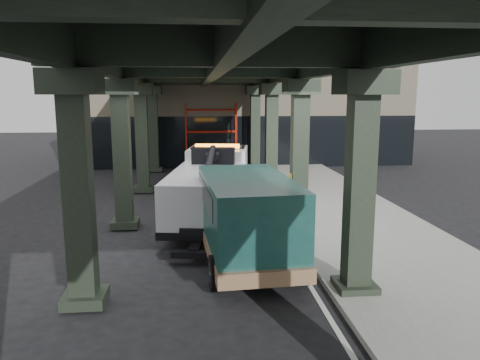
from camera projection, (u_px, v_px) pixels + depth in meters
ground at (229, 243)px, 14.36m from camera, size 90.00×90.00×0.00m
sidewalk at (350, 220)px, 16.73m from camera, size 5.00×40.00×0.15m
lane_stripe at (273, 224)px, 16.48m from camera, size 0.12×38.00×0.01m
viaduct at (211, 65)px, 15.30m from camera, size 7.40×32.00×6.40m
building at (236, 102)px, 33.42m from camera, size 22.00×10.00×8.00m
scaffolding at (211, 135)px, 28.32m from camera, size 3.08×0.88×4.00m
tow_truck at (213, 183)px, 17.03m from camera, size 3.41×8.45×2.70m
towed_van at (245, 215)px, 12.64m from camera, size 2.72×6.02×2.38m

